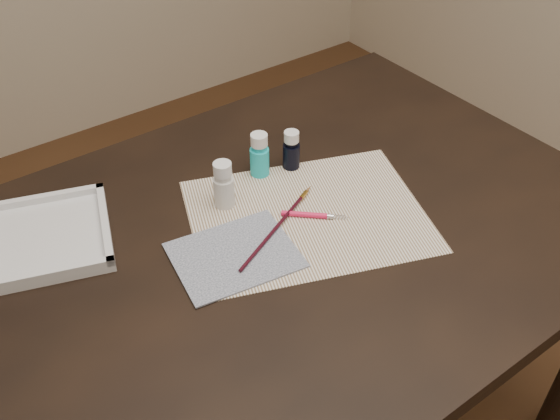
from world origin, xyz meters
TOP-DOWN VIEW (x-y plane):
  - table at (0.00, 0.00)m, footprint 1.30×0.90m
  - paper at (0.07, 0.00)m, footprint 0.53×0.47m
  - canvas at (-0.11, -0.01)m, footprint 0.24×0.20m
  - paint_bottle_white at (-0.04, 0.13)m, footprint 0.05×0.05m
  - paint_bottle_cyan at (0.07, 0.17)m, footprint 0.04×0.04m
  - paint_bottle_navy at (0.14, 0.15)m, footprint 0.04×0.04m
  - paintbrush at (0.00, 0.01)m, footprint 0.25×0.12m
  - craft_knife at (0.08, -0.01)m, footprint 0.10×0.09m
  - palette_tray at (-0.36, 0.22)m, footprint 0.29×0.29m

SIDE VIEW (x-z plane):
  - table at x=0.00m, z-range 0.00..0.75m
  - paper at x=0.07m, z-range 0.75..0.75m
  - canvas at x=-0.11m, z-range 0.75..0.76m
  - craft_knife at x=0.08m, z-range 0.75..0.76m
  - paintbrush at x=0.00m, z-range 0.76..0.76m
  - palette_tray at x=-0.36m, z-range 0.75..0.78m
  - paint_bottle_navy at x=0.14m, z-range 0.75..0.84m
  - paint_bottle_cyan at x=0.07m, z-range 0.75..0.85m
  - paint_bottle_white at x=-0.04m, z-range 0.75..0.85m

